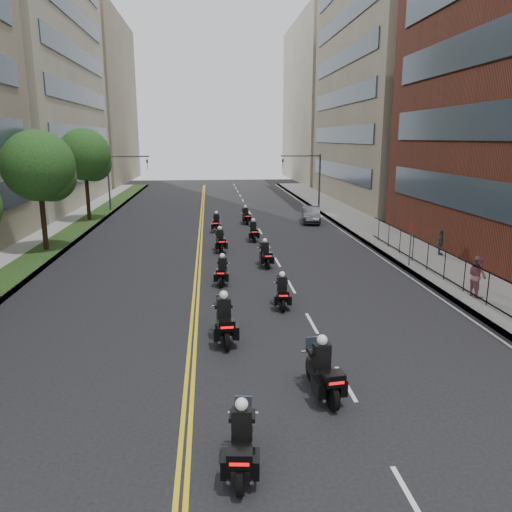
{
  "coord_description": "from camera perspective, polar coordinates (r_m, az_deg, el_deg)",
  "views": [
    {
      "loc": [
        -0.75,
        -8.3,
        7.15
      ],
      "look_at": [
        1.38,
        14.27,
        1.77
      ],
      "focal_mm": 35.0,
      "sensor_mm": 36.0,
      "label": 1
    }
  ],
  "objects": [
    {
      "name": "motorcycle_3",
      "position": [
        21.61,
        3.01,
        -4.27
      ],
      "size": [
        0.56,
        2.11,
        1.55
      ],
      "rotation": [
        0.0,
        0.0,
        -0.08
      ],
      "color": "black",
      "rests_on": "ground"
    },
    {
      "name": "motorcycle_1",
      "position": [
        14.52,
        7.67,
        -13.1
      ],
      "size": [
        0.74,
        2.42,
        1.79
      ],
      "rotation": [
        0.0,
        0.0,
        0.13
      ],
      "color": "black",
      "rests_on": "ground"
    },
    {
      "name": "sidewalk_right",
      "position": [
        36.35,
        15.26,
        1.65
      ],
      "size": [
        4.0,
        90.0,
        0.15
      ],
      "primitive_type": "cube",
      "color": "gray",
      "rests_on": "ground"
    },
    {
      "name": "motorcycle_9",
      "position": [
        42.56,
        -1.18,
        4.53
      ],
      "size": [
        0.63,
        2.14,
        1.58
      ],
      "rotation": [
        0.0,
        0.0,
        0.12
      ],
      "color": "black",
      "rests_on": "ground"
    },
    {
      "name": "pedestrian_b",
      "position": [
        24.55,
        23.96,
        -2.11
      ],
      "size": [
        0.83,
        1.0,
        1.88
      ],
      "primitive_type": "imported",
      "rotation": [
        0.0,
        0.0,
        1.71
      ],
      "color": "#94515D",
      "rests_on": "sidewalk_right"
    },
    {
      "name": "motorcycle_5",
      "position": [
        28.35,
        1.06,
        0.06
      ],
      "size": [
        0.58,
        2.18,
        1.6
      ],
      "rotation": [
        0.0,
        0.0,
        0.08
      ],
      "color": "black",
      "rests_on": "ground"
    },
    {
      "name": "grass_strip",
      "position": [
        35.59,
        -22.36,
        1.03
      ],
      "size": [
        2.0,
        90.0,
        0.04
      ],
      "primitive_type": "cube",
      "color": "black",
      "rests_on": "sidewalk_left"
    },
    {
      "name": "building_left_far",
      "position": [
        89.07,
        -20.03,
        16.35
      ],
      "size": [
        16.0,
        28.0,
        26.0
      ],
      "primitive_type": "cube",
      "color": "#766856",
      "rests_on": "ground"
    },
    {
      "name": "building_right_tan",
      "position": [
        61.03,
        17.09,
        20.19
      ],
      "size": [
        15.11,
        28.0,
        30.0
      ],
      "color": "#766856",
      "rests_on": "ground"
    },
    {
      "name": "motorcycle_0",
      "position": [
        11.58,
        -1.66,
        -20.7
      ],
      "size": [
        0.66,
        2.29,
        1.69
      ],
      "rotation": [
        0.0,
        0.0,
        -0.11
      ],
      "color": "black",
      "rests_on": "ground"
    },
    {
      "name": "traffic_signal_left",
      "position": [
        51.18,
        -15.46,
        9.01
      ],
      "size": [
        4.09,
        0.2,
        5.6
      ],
      "color": "#3F3F44",
      "rests_on": "ground"
    },
    {
      "name": "sidewalk_left",
      "position": [
        35.85,
        -23.56,
        0.84
      ],
      "size": [
        4.0,
        90.0,
        0.15
      ],
      "primitive_type": "cube",
      "color": "gray",
      "rests_on": "ground"
    },
    {
      "name": "iron_fence",
      "position": [
        24.27,
        23.82,
        -2.73
      ],
      "size": [
        0.05,
        28.0,
        1.5
      ],
      "color": "black",
      "rests_on": "sidewalk_right"
    },
    {
      "name": "motorcycle_6",
      "position": [
        32.13,
        -4.11,
        1.65
      ],
      "size": [
        0.62,
        2.24,
        1.65
      ],
      "rotation": [
        0.0,
        0.0,
        0.1
      ],
      "color": "black",
      "rests_on": "ground"
    },
    {
      "name": "motorcycle_8",
      "position": [
        39.1,
        -4.55,
        3.72
      ],
      "size": [
        0.53,
        2.18,
        1.61
      ],
      "rotation": [
        0.0,
        0.0,
        -0.05
      ],
      "color": "black",
      "rests_on": "ground"
    },
    {
      "name": "parked_sedan",
      "position": [
        43.5,
        6.29,
        4.72
      ],
      "size": [
        2.03,
        4.32,
        1.37
      ],
      "primitive_type": "imported",
      "rotation": [
        0.0,
        0.0,
        -0.14
      ],
      "color": "black",
      "rests_on": "ground"
    },
    {
      "name": "motorcycle_7",
      "position": [
        35.48,
        -0.31,
        2.76
      ],
      "size": [
        0.5,
        2.15,
        1.59
      ],
      "rotation": [
        0.0,
        0.0,
        0.01
      ],
      "color": "black",
      "rests_on": "ground"
    },
    {
      "name": "motorcycle_2",
      "position": [
        18.01,
        -3.63,
        -7.54
      ],
      "size": [
        0.62,
        2.52,
        1.86
      ],
      "rotation": [
        0.0,
        0.0,
        0.06
      ],
      "color": "black",
      "rests_on": "ground"
    },
    {
      "name": "building_right_far",
      "position": [
        89.31,
        9.46,
        16.93
      ],
      "size": [
        15.0,
        28.0,
        26.0
      ],
      "primitive_type": "cube",
      "color": "gray",
      "rests_on": "ground"
    },
    {
      "name": "pedestrian_c",
      "position": [
        32.49,
        20.34,
        1.47
      ],
      "size": [
        0.63,
        0.98,
        1.55
      ],
      "primitive_type": "imported",
      "rotation": [
        0.0,
        0.0,
        1.27
      ],
      "color": "#42424A",
      "rests_on": "sidewalk_right"
    },
    {
      "name": "motorcycle_4",
      "position": [
        25.02,
        -3.88,
        -1.83
      ],
      "size": [
        0.61,
        2.09,
        1.54
      ],
      "rotation": [
        0.0,
        0.0,
        -0.12
      ],
      "color": "black",
      "rests_on": "ground"
    },
    {
      "name": "traffic_signal_right",
      "position": [
        51.45,
        6.24,
        9.43
      ],
      "size": [
        4.09,
        0.2,
        5.6
      ],
      "color": "#3F3F44",
      "rests_on": "ground"
    },
    {
      "name": "street_trees",
      "position": [
        28.88,
        -26.55,
        7.96
      ],
      "size": [
        4.4,
        38.4,
        7.98
      ],
      "color": "#2E2214",
      "rests_on": "ground"
    }
  ]
}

